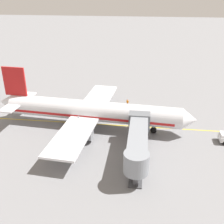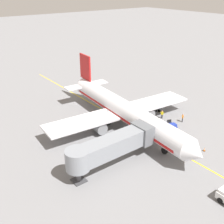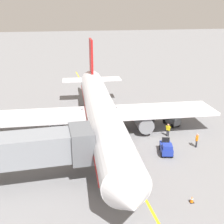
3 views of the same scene
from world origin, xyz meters
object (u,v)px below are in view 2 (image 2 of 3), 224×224
Objects in this scene: baggage_tug_lead at (171,126)px; ground_crew_loader at (183,117)px; jet_bridge at (111,146)px; baggage_cart_second_in_train at (136,105)px; ground_crew_wing_walker at (162,114)px; safety_cone_nose_left at (204,149)px; parked_airliner at (123,110)px; baggage_cart_front at (144,110)px; baggage_tug_trailing at (157,107)px; baggage_tug_spare at (128,107)px.

ground_crew_loader reaches higher than baggage_tug_lead.
jet_bridge is 21.10m from baggage_cart_second_in_train.
ground_crew_wing_walker is at bearing 101.09° from baggage_cart_second_in_train.
baggage_tug_lead reaches higher than safety_cone_nose_left.
baggage_tug_lead is (-6.01, 6.65, -2.47)m from parked_airliner.
parked_airliner is at bearing -137.59° from jet_bridge.
baggage_cart_second_in_train is (-0.33, -2.88, 0.00)m from baggage_cart_front.
ground_crew_wing_walker is (-1.26, 6.41, 0.00)m from baggage_cart_second_in_train.
jet_bridge is at bearing 26.10° from baggage_tug_trailing.
baggage_tug_spare is 19.71m from safety_cone_nose_left.
baggage_cart_front is at bearing 83.52° from baggage_cart_second_in_train.
baggage_tug_lead is at bearing -99.06° from safety_cone_nose_left.
baggage_cart_second_in_train is (-6.82, -4.00, -2.24)m from parked_airliner.
ground_crew_wing_walker is 2.86× the size of safety_cone_nose_left.
baggage_tug_lead is at bearing 86.44° from baggage_cart_front.
ground_crew_loader is (-4.10, -0.71, 0.24)m from baggage_tug_lead.
jet_bridge is at bearing 42.41° from parked_airliner.
parked_airliner is 11.94m from ground_crew_loader.
jet_bridge is 8.50× the size of ground_crew_loader.
baggage_cart_front is (-16.21, -9.99, -2.51)m from jet_bridge.
baggage_cart_second_in_train is (-16.53, -12.87, -2.51)m from jet_bridge.
ground_crew_loader is at bearing 119.91° from ground_crew_wing_walker.
baggage_tug_lead is 11.47m from baggage_tug_spare.
baggage_tug_spare reaches higher than baggage_cart_front.
jet_bridge is 15.93m from safety_cone_nose_left.
ground_crew_wing_walker reaches higher than baggage_cart_second_in_train.
baggage_cart_second_in_train is at bearing -78.91° from ground_crew_wing_walker.
jet_bridge is 4.82× the size of baggage_cart_front.
baggage_tug_lead reaches higher than baggage_cart_front.
jet_bridge is 16.11m from baggage_tug_lead.
parked_airliner is 12.54× the size of baggage_cart_second_in_train.
baggage_tug_spare is 7.68m from ground_crew_wing_walker.
safety_cone_nose_left is at bearing 70.81° from baggage_tug_trailing.
jet_bridge reaches higher than baggage_tug_lead.
ground_crew_wing_walker and ground_crew_loader have the same top height.
baggage_cart_second_in_train is at bearing -149.64° from parked_airliner.
jet_bridge is at bearing 42.00° from baggage_tug_spare.
safety_cone_nose_left is (3.38, 12.47, -0.66)m from ground_crew_wing_walker.
baggage_tug_lead is 4.63× the size of safety_cone_nose_left.
baggage_tug_trailing is at bearing -90.63° from ground_crew_loader.
baggage_cart_second_in_train is (-0.81, -10.65, 0.24)m from baggage_tug_lead.
baggage_cart_front is at bearing -62.91° from ground_crew_loader.
jet_bridge is (9.71, 8.87, 0.27)m from parked_airliner.
safety_cone_nose_left is (-4.70, 14.89, -2.90)m from parked_airliner.
ground_crew_wing_walker reaches higher than safety_cone_nose_left.
baggage_tug_trailing is 4.61× the size of safety_cone_nose_left.
ground_crew_wing_walker is (2.11, 3.29, 0.24)m from baggage_tug_trailing.
safety_cone_nose_left is at bearing 74.84° from ground_crew_wing_walker.
jet_bridge is 20.19m from ground_crew_loader.
baggage_tug_spare is 11.71m from ground_crew_loader.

